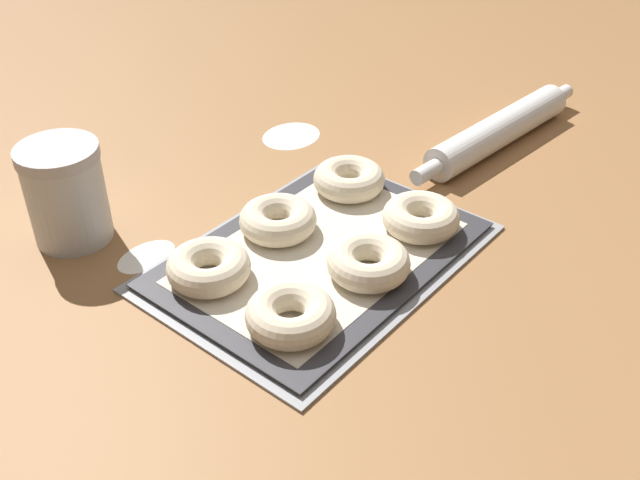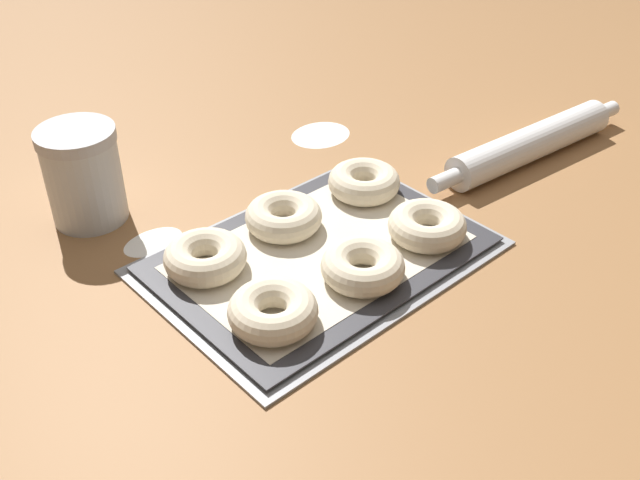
{
  "view_description": "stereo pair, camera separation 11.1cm",
  "coord_description": "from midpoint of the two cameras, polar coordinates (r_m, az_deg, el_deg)",
  "views": [
    {
      "loc": [
        -0.61,
        -0.51,
        0.58
      ],
      "look_at": [
        -0.01,
        -0.02,
        0.03
      ],
      "focal_mm": 42.0,
      "sensor_mm": 36.0,
      "label": 1
    },
    {
      "loc": [
        -0.53,
        -0.59,
        0.58
      ],
      "look_at": [
        -0.01,
        -0.02,
        0.03
      ],
      "focal_mm": 42.0,
      "sensor_mm": 36.0,
      "label": 2
    }
  ],
  "objects": [
    {
      "name": "rolling_pin",
      "position": [
        1.23,
        10.98,
        8.13
      ],
      "size": [
        0.42,
        0.08,
        0.05
      ],
      "color": "silver",
      "rests_on": "ground_plane"
    },
    {
      "name": "bagel_front_center",
      "position": [
        0.91,
        0.24,
        -1.85
      ],
      "size": [
        0.1,
        0.1,
        0.04
      ],
      "color": "beige",
      "rests_on": "baking_mat"
    },
    {
      "name": "bagel_back_right",
      "position": [
        1.07,
        -0.73,
        4.56
      ],
      "size": [
        0.1,
        0.1,
        0.04
      ],
      "color": "beige",
      "rests_on": "baking_mat"
    },
    {
      "name": "bagel_back_center",
      "position": [
        0.99,
        -6.43,
        1.42
      ],
      "size": [
        0.1,
        0.1,
        0.04
      ],
      "color": "beige",
      "rests_on": "baking_mat"
    },
    {
      "name": "flour_patch_near",
      "position": [
        1.25,
        -4.76,
        7.88
      ],
      "size": [
        0.1,
        0.09,
        0.0
      ],
      "color": "white",
      "rests_on": "ground_plane"
    },
    {
      "name": "baking_tray",
      "position": [
        0.96,
        -3.29,
        -1.37
      ],
      "size": [
        0.43,
        0.3,
        0.01
      ],
      "color": "#93969B",
      "rests_on": "ground_plane"
    },
    {
      "name": "bagel_front_right",
      "position": [
        0.99,
        4.55,
        1.62
      ],
      "size": [
        0.1,
        0.1,
        0.04
      ],
      "color": "beige",
      "rests_on": "baking_mat"
    },
    {
      "name": "flour_patch_far",
      "position": [
        1.01,
        -16.21,
        -1.29
      ],
      "size": [
        0.08,
        0.06,
        0.0
      ],
      "color": "white",
      "rests_on": "ground_plane"
    },
    {
      "name": "baking_mat",
      "position": [
        0.96,
        -3.3,
        -1.11
      ],
      "size": [
        0.4,
        0.28,
        0.0
      ],
      "color": "#333338",
      "rests_on": "baking_tray"
    },
    {
      "name": "bagel_back_left",
      "position": [
        0.92,
        -11.92,
        -2.17
      ],
      "size": [
        0.1,
        0.1,
        0.04
      ],
      "color": "beige",
      "rests_on": "baking_mat"
    },
    {
      "name": "ground_plane",
      "position": [
        0.98,
        -3.64,
        -0.84
      ],
      "size": [
        2.8,
        2.8,
        0.0
      ],
      "primitive_type": "plane",
      "color": "olive"
    },
    {
      "name": "flour_canister",
      "position": [
        1.04,
        -21.74,
        3.21
      ],
      "size": [
        0.11,
        0.11,
        0.14
      ],
      "color": "silver",
      "rests_on": "ground_plane"
    },
    {
      "name": "bagel_front_left",
      "position": [
        0.84,
        -6.06,
        -5.84
      ],
      "size": [
        0.1,
        0.1,
        0.04
      ],
      "color": "beige",
      "rests_on": "baking_mat"
    }
  ]
}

